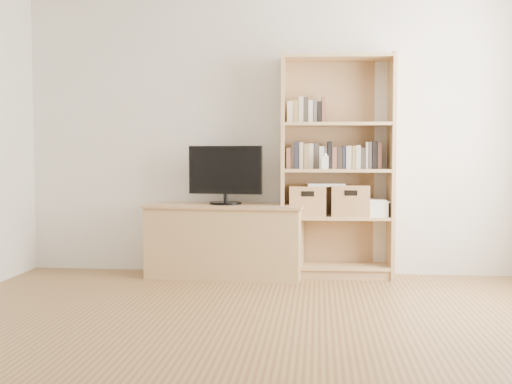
# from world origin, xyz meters

# --- Properties ---
(floor) EXTENTS (4.50, 5.00, 0.01)m
(floor) POSITION_xyz_m (0.00, 0.00, 0.00)
(floor) COLOR brown
(floor) RESTS_ON ground
(back_wall) EXTENTS (4.50, 0.02, 2.60)m
(back_wall) POSITION_xyz_m (0.00, 2.50, 1.30)
(back_wall) COLOR silver
(back_wall) RESTS_ON floor
(tv_stand) EXTENTS (1.37, 0.60, 0.62)m
(tv_stand) POSITION_xyz_m (-0.39, 2.25, 0.31)
(tv_stand) COLOR tan
(tv_stand) RESTS_ON floor
(bookshelf) EXTENTS (0.99, 0.38, 1.95)m
(bookshelf) POSITION_xyz_m (0.58, 2.33, 0.97)
(bookshelf) COLOR tan
(bookshelf) RESTS_ON floor
(television) EXTENTS (0.65, 0.13, 0.51)m
(television) POSITION_xyz_m (-0.39, 2.25, 0.90)
(television) COLOR black
(television) RESTS_ON tv_stand
(books_row_mid) EXTENTS (0.85, 0.21, 0.23)m
(books_row_mid) POSITION_xyz_m (0.58, 2.35, 1.07)
(books_row_mid) COLOR brown
(books_row_mid) RESTS_ON bookshelf
(books_row_upper) EXTENTS (0.38, 0.16, 0.19)m
(books_row_upper) POSITION_xyz_m (0.36, 2.34, 1.45)
(books_row_upper) COLOR brown
(books_row_upper) RESTS_ON bookshelf
(baby_monitor) EXTENTS (0.06, 0.04, 0.11)m
(baby_monitor) POSITION_xyz_m (0.48, 2.21, 1.01)
(baby_monitor) COLOR white
(baby_monitor) RESTS_ON bookshelf
(basket_left) EXTENTS (0.33, 0.28, 0.26)m
(basket_left) POSITION_xyz_m (0.32, 2.31, 0.67)
(basket_left) COLOR #9B6746
(basket_left) RESTS_ON bookshelf
(basket_right) EXTENTS (0.33, 0.27, 0.27)m
(basket_right) POSITION_xyz_m (0.70, 2.33, 0.68)
(basket_right) COLOR #9B6746
(basket_right) RESTS_ON bookshelf
(laptop) EXTENTS (0.34, 0.25, 0.03)m
(laptop) POSITION_xyz_m (0.48, 2.32, 0.81)
(laptop) COLOR silver
(laptop) RESTS_ON basket_left
(magazine_stack) EXTENTS (0.20, 0.28, 0.12)m
(magazine_stack) POSITION_xyz_m (0.92, 2.33, 0.60)
(magazine_stack) COLOR silver
(magazine_stack) RESTS_ON bookshelf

